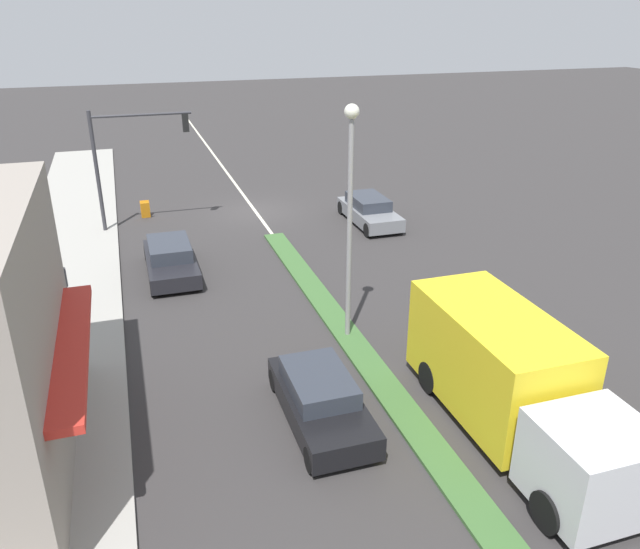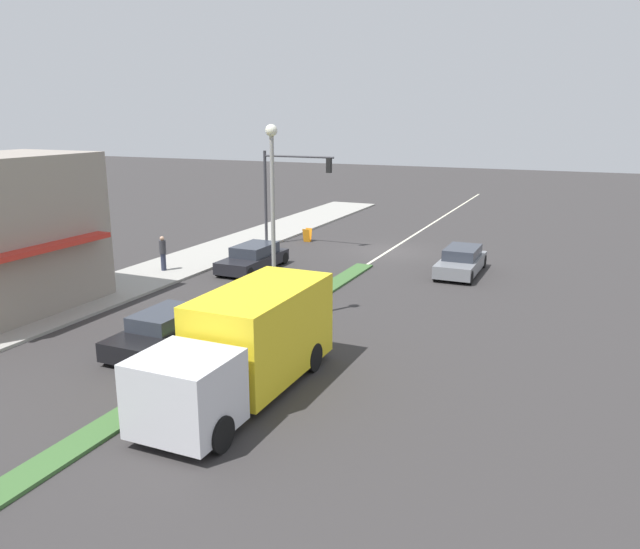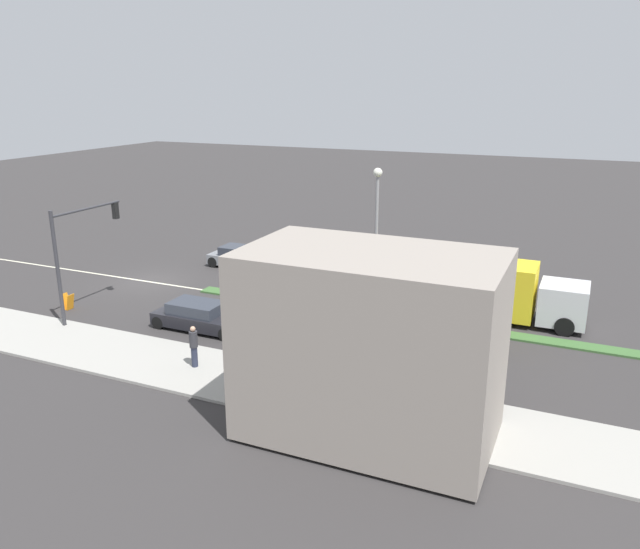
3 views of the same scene
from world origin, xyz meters
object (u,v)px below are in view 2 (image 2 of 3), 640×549
warning_aframe_sign (307,235)px  street_lamp (273,199)px  sedan_dark (253,258)px  suv_black (163,331)px  pedestrian (163,252)px  delivery_truck (247,344)px  suv_grey (461,261)px  traffic_signal_main (286,182)px

warning_aframe_sign → street_lamp: bearing=110.5°
sedan_dark → suv_black: bearing=104.2°
pedestrian → suv_black: pedestrian is taller
pedestrian → delivery_truck: 15.26m
pedestrian → street_lamp: bearing=152.1°
warning_aframe_sign → delivery_truck: bearing=110.6°
street_lamp → suv_grey: street_lamp is taller
delivery_truck → warning_aframe_sign: bearing=-69.4°
suv_grey → warning_aframe_sign: bearing=-22.1°
pedestrian → suv_grey: (-13.87, -5.91, -0.41)m
warning_aframe_sign → traffic_signal_main: bearing=72.0°
street_lamp → pedestrian: bearing=-27.9°
traffic_signal_main → delivery_truck: bearing=113.7°
street_lamp → warning_aframe_sign: (5.56, -14.89, -4.35)m
suv_black → sedan_dark: bearing=-75.8°
suv_grey → street_lamp: bearing=64.8°
delivery_truck → suv_black: 4.84m
suv_black → sedan_dark: sedan_dark is taller
delivery_truck → suv_grey: delivery_truck is taller
pedestrian → sedan_dark: (-3.87, -2.39, -0.43)m
pedestrian → delivery_truck: bearing=136.5°
traffic_signal_main → warning_aframe_sign: (-0.56, -1.73, -3.47)m
suv_grey → sedan_dark: bearing=19.4°
suv_grey → suv_black: bearing=63.7°
suv_black → street_lamp: bearing=-119.0°
street_lamp → pedestrian: (8.87, -4.70, -3.73)m
street_lamp → suv_black: street_lamp is taller
warning_aframe_sign → delivery_truck: size_ratio=0.11×
street_lamp → delivery_truck: street_lamp is taller
delivery_truck → suv_grey: size_ratio=1.64×
warning_aframe_sign → suv_grey: suv_grey is taller
street_lamp → sedan_dark: bearing=-54.8°
traffic_signal_main → sedan_dark: bearing=100.5°
traffic_signal_main → suv_black: size_ratio=1.29×
warning_aframe_sign → suv_black: (-3.36, 18.87, 0.20)m
suv_grey → sedan_dark: size_ratio=1.00×
traffic_signal_main → warning_aframe_sign: 3.92m
delivery_truck → suv_black: size_ratio=1.73×
traffic_signal_main → warning_aframe_sign: bearing=-108.0°
suv_black → delivery_truck: bearing=157.4°
traffic_signal_main → warning_aframe_sign: size_ratio=6.69×
warning_aframe_sign → suv_grey: size_ratio=0.18×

